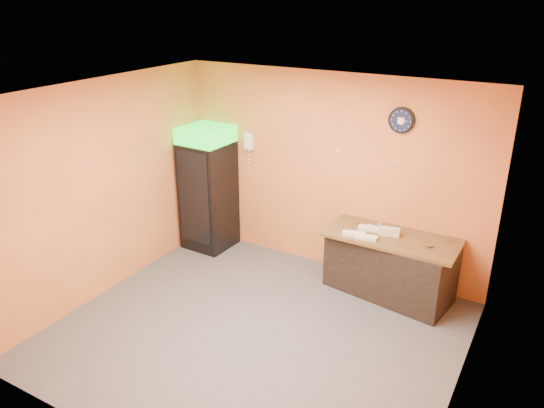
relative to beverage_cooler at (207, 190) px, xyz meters
The scene contains 15 objects.
floor 2.62m from the beverage_cooler, 41.01° to the right, with size 4.50×4.50×0.00m, color #47474C.
back_wall 1.95m from the beverage_cooler, 12.00° to the left, with size 4.50×0.02×2.80m, color orange.
left_wall 1.72m from the beverage_cooler, 104.04° to the right, with size 0.02×4.00×2.80m, color orange.
right_wall 4.43m from the beverage_cooler, 21.41° to the right, with size 0.02×4.00×2.80m, color orange.
ceiling 3.08m from the beverage_cooler, 41.01° to the right, with size 4.50×4.00×0.02m, color white.
beverage_cooler is the anchor object (origin of this frame).
prep_counter 2.96m from the beverage_cooler, ahead, with size 1.60×0.71×0.80m, color black.
wall_clock 3.12m from the beverage_cooler, ahead, with size 0.33×0.06×0.33m.
wall_phone 1.01m from the beverage_cooler, 31.37° to the left, with size 0.13×0.11×0.24m.
butcher_paper 2.91m from the beverage_cooler, ahead, with size 1.69×0.79×0.04m, color brown.
sub_roll_stack 2.87m from the beverage_cooler, ahead, with size 0.27×0.13×0.11m.
wrapped_sandwich_left 2.47m from the beverage_cooler, ahead, with size 0.29×0.11×0.04m, color silver.
wrapped_sandwich_mid 2.64m from the beverage_cooler, ahead, with size 0.29×0.11×0.04m, color silver.
wrapped_sandwich_right 2.59m from the beverage_cooler, ahead, with size 0.30×0.12×0.04m, color silver.
kitchen_tool 2.68m from the beverage_cooler, ahead, with size 0.06×0.06×0.06m, color silver.
Camera 1 is at (2.77, -4.44, 3.78)m, focal length 35.00 mm.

